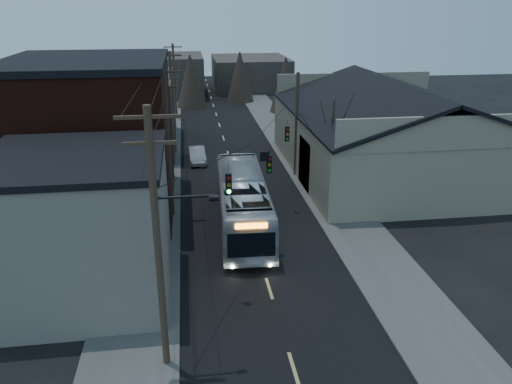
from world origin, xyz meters
TOP-DOWN VIEW (x-y plane):
  - road_surface at (0.00, 30.00)m, footprint 9.00×110.00m
  - sidewalk_left at (-6.50, 30.00)m, footprint 4.00×110.00m
  - sidewalk_right at (6.50, 30.00)m, footprint 4.00×110.00m
  - building_clapboard at (-9.00, 9.00)m, footprint 8.00×8.00m
  - building_brick at (-10.00, 20.00)m, footprint 10.00×12.00m
  - building_left_far at (-9.50, 36.00)m, footprint 9.00×14.00m
  - warehouse at (13.00, 25.00)m, footprint 16.16×20.60m
  - building_far_left at (-6.00, 65.00)m, footprint 10.00×12.00m
  - building_far_right at (7.00, 70.00)m, footprint 12.00×14.00m
  - bare_tree at (6.50, 20.00)m, footprint 0.40×0.40m
  - utility_lines at (-3.11, 24.14)m, footprint 11.24×45.28m
  - bus at (-0.47, 15.60)m, footprint 3.41×12.56m
  - parked_car at (-3.00, 29.94)m, footprint 1.61×4.11m

SIDE VIEW (x-z plane):
  - road_surface at x=0.00m, z-range 0.00..0.02m
  - sidewalk_left at x=-6.50m, z-range 0.00..0.12m
  - sidewalk_right at x=6.50m, z-range 0.00..0.12m
  - parked_car at x=-3.00m, z-range 0.00..1.33m
  - bus at x=-0.47m, z-range 0.00..3.47m
  - building_far_right at x=7.00m, z-range 0.00..5.00m
  - warehouse at x=13.00m, z-range -1.17..6.56m
  - building_far_left at x=-6.00m, z-range 0.00..6.00m
  - building_clapboard at x=-9.00m, z-range 0.00..7.00m
  - building_left_far at x=-9.50m, z-range 0.00..7.00m
  - bare_tree at x=6.50m, z-range 0.00..7.20m
  - utility_lines at x=-3.11m, z-range -0.30..10.20m
  - building_brick at x=-10.00m, z-range 0.00..10.00m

